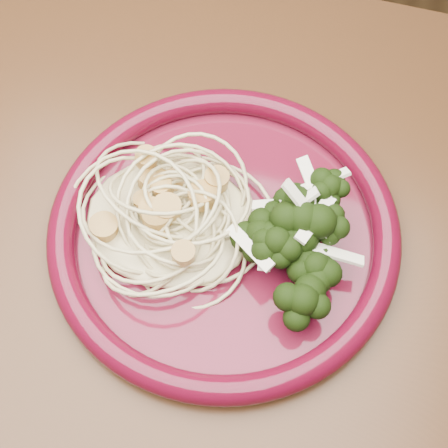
% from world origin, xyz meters
% --- Properties ---
extents(dining_table, '(1.20, 0.80, 0.75)m').
position_xyz_m(dining_table, '(0.00, 0.00, 0.65)').
color(dining_table, '#472814').
rests_on(dining_table, ground).
extents(dinner_plate, '(0.34, 0.34, 0.03)m').
position_xyz_m(dinner_plate, '(-0.08, 0.07, 0.76)').
color(dinner_plate, '#530E1F').
rests_on(dinner_plate, dining_table).
extents(spaghetti_pile, '(0.16, 0.15, 0.03)m').
position_xyz_m(spaghetti_pile, '(-0.12, 0.07, 0.77)').
color(spaghetti_pile, beige).
rests_on(spaghetti_pile, dinner_plate).
extents(scallop_cluster, '(0.13, 0.13, 0.04)m').
position_xyz_m(scallop_cluster, '(-0.12, 0.07, 0.81)').
color(scallop_cluster, '#C19244').
rests_on(scallop_cluster, spaghetti_pile).
extents(broccoli_pile, '(0.11, 0.16, 0.05)m').
position_xyz_m(broccoli_pile, '(-0.02, 0.08, 0.78)').
color(broccoli_pile, black).
rests_on(broccoli_pile, dinner_plate).
extents(onion_garnish, '(0.07, 0.10, 0.05)m').
position_xyz_m(onion_garnish, '(-0.02, 0.08, 0.81)').
color(onion_garnish, white).
rests_on(onion_garnish, broccoli_pile).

